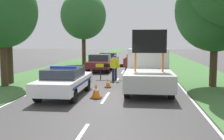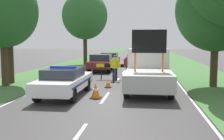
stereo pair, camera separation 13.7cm
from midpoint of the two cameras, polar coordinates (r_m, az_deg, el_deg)
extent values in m
plane|color=#3D3A3A|center=(12.75, -1.50, -5.68)|extent=(160.00, 160.00, 0.00)
cube|color=silver|center=(7.46, -7.82, -14.43)|extent=(0.12, 2.48, 0.01)
cube|color=silver|center=(12.42, -1.72, -5.98)|extent=(0.12, 2.48, 0.01)
cube|color=silver|center=(17.55, 0.79, -2.37)|extent=(0.12, 2.48, 0.01)
cube|color=silver|center=(22.74, 2.15, -0.41)|extent=(0.12, 2.48, 0.01)
cube|color=silver|center=(27.95, 3.01, 0.83)|extent=(0.12, 2.48, 0.01)
cube|color=silver|center=(33.18, 3.60, 1.68)|extent=(0.12, 2.48, 0.01)
cube|color=silver|center=(38.41, 4.02, 2.29)|extent=(0.12, 2.48, 0.01)
cube|color=silver|center=(43.65, 4.35, 2.76)|extent=(0.12, 2.48, 0.01)
cube|color=silver|center=(48.89, 4.60, 3.13)|extent=(0.12, 2.48, 0.01)
cube|color=silver|center=(24.16, -7.06, -0.06)|extent=(0.10, 56.65, 0.01)
cube|color=silver|center=(23.57, 11.92, -0.30)|extent=(0.10, 56.65, 0.01)
cube|color=#427038|center=(33.43, -7.22, 1.69)|extent=(4.38, 120.00, 0.03)
cube|color=#427038|center=(32.75, 14.50, 1.45)|extent=(4.38, 120.00, 0.03)
cube|color=white|center=(12.91, -10.54, -2.75)|extent=(1.81, 4.62, 0.57)
cube|color=#282D38|center=(12.71, -10.77, -0.60)|extent=(1.60, 2.13, 0.44)
cylinder|color=black|center=(14.54, -11.82, -2.91)|extent=(0.24, 0.70, 0.70)
cylinder|color=black|center=(14.13, -5.74, -3.08)|extent=(0.24, 0.70, 0.70)
cylinder|color=black|center=(11.91, -16.20, -5.05)|extent=(0.24, 0.70, 0.70)
cylinder|color=black|center=(11.39, -8.85, -5.38)|extent=(0.24, 0.70, 0.70)
cube|color=#1E38C6|center=(12.69, -10.80, 0.61)|extent=(1.27, 0.24, 0.10)
cube|color=#193399|center=(12.91, -10.55, -2.63)|extent=(1.82, 3.79, 0.10)
cube|color=black|center=(15.16, -7.91, -1.60)|extent=(1.00, 0.08, 0.34)
cube|color=white|center=(15.51, 7.56, 1.26)|extent=(2.29, 1.71, 1.81)
cube|color=#232833|center=(16.32, 7.54, 2.65)|extent=(1.94, 0.04, 0.79)
cube|color=#B2B2AD|center=(12.91, 7.70, -2.03)|extent=(2.29, 3.64, 0.78)
cylinder|color=#D16619|center=(12.82, 4.80, 1.72)|extent=(0.09, 0.09, 0.90)
cylinder|color=#D16619|center=(12.85, 10.71, 1.64)|extent=(0.09, 0.09, 0.90)
cube|color=black|center=(12.78, 7.82, 6.20)|extent=(1.65, 0.12, 1.12)
cylinder|color=black|center=(15.63, 3.76, -1.99)|extent=(0.24, 0.79, 0.79)
cylinder|color=black|center=(15.67, 11.26, -2.08)|extent=(0.24, 0.79, 0.79)
cylinder|color=black|center=(12.28, 2.94, -4.25)|extent=(0.24, 0.79, 0.79)
cylinder|color=black|center=(12.32, 12.51, -4.36)|extent=(0.24, 0.79, 0.79)
cylinder|color=black|center=(18.32, -2.71, -0.70)|extent=(0.07, 0.07, 0.85)
cylinder|color=black|center=(18.07, 5.83, -0.81)|extent=(0.07, 0.07, 0.85)
cube|color=yellow|center=(18.27, -2.89, 0.98)|extent=(0.57, 0.08, 0.23)
cube|color=black|center=(18.18, -1.13, 0.97)|extent=(0.57, 0.08, 0.23)
cube|color=yellow|center=(18.11, 0.64, 0.95)|extent=(0.57, 0.08, 0.23)
cube|color=black|center=(18.06, 2.43, 0.93)|extent=(0.57, 0.08, 0.23)
cube|color=yellow|center=(18.03, 4.22, 0.91)|extent=(0.57, 0.08, 0.23)
cube|color=black|center=(18.02, 6.02, 0.88)|extent=(0.57, 0.08, 0.23)
cylinder|color=#191E38|center=(17.62, 0.02, -0.97)|extent=(0.16, 0.16, 0.85)
cylinder|color=#191E38|center=(17.60, 0.59, -0.97)|extent=(0.16, 0.16, 0.85)
cylinder|color=yellow|center=(17.53, 0.31, 1.43)|extent=(0.39, 0.39, 0.63)
cylinder|color=yellow|center=(17.57, -0.48, 1.33)|extent=(0.13, 0.13, 0.54)
cylinder|color=yellow|center=(17.51, 1.09, 1.32)|extent=(0.13, 0.13, 0.54)
sphere|color=beige|center=(17.50, 0.31, 2.82)|extent=(0.22, 0.22, 0.22)
cylinder|color=#141933|center=(17.50, 0.31, 3.01)|extent=(0.25, 0.25, 0.05)
cylinder|color=#191E38|center=(17.68, 2.95, -0.86)|extent=(0.17, 0.17, 0.90)
cylinder|color=#191E38|center=(17.67, 3.55, -0.87)|extent=(0.17, 0.17, 0.90)
cylinder|color=maroon|center=(17.60, 3.27, 1.68)|extent=(0.41, 0.41, 0.67)
cylinder|color=maroon|center=(17.62, 2.43, 1.58)|extent=(0.13, 0.13, 0.57)
cylinder|color=maroon|center=(17.59, 4.10, 1.56)|extent=(0.13, 0.13, 0.57)
sphere|color=#A57A5B|center=(17.57, 3.28, 3.15)|extent=(0.23, 0.23, 0.23)
cube|color=black|center=(15.03, -1.17, -3.79)|extent=(0.37, 0.37, 0.03)
cone|color=orange|center=(14.99, -1.17, -2.82)|extent=(0.31, 0.31, 0.48)
cylinder|color=white|center=(14.98, -1.17, -2.73)|extent=(0.18, 0.18, 0.07)
cube|color=black|center=(17.15, 9.50, -2.62)|extent=(0.41, 0.41, 0.03)
cone|color=orange|center=(17.11, 9.51, -1.69)|extent=(0.35, 0.35, 0.53)
cylinder|color=white|center=(17.11, 9.52, -1.60)|extent=(0.20, 0.20, 0.07)
cube|color=black|center=(16.85, -7.87, -2.76)|extent=(0.38, 0.38, 0.03)
cone|color=orange|center=(16.81, -7.88, -1.87)|extent=(0.32, 0.32, 0.50)
cylinder|color=white|center=(16.81, -7.88, -1.79)|extent=(0.18, 0.18, 0.07)
cube|color=black|center=(12.27, -3.80, -6.08)|extent=(0.51, 0.51, 0.03)
cone|color=orange|center=(12.20, -3.82, -4.46)|extent=(0.44, 0.44, 0.68)
cylinder|color=white|center=(12.20, -3.82, -4.31)|extent=(0.25, 0.25, 0.09)
cube|color=black|center=(19.34, 10.66, -1.65)|extent=(0.39, 0.39, 0.03)
cone|color=orange|center=(19.30, 10.68, -0.86)|extent=(0.33, 0.33, 0.51)
cylinder|color=white|center=(19.30, 10.68, -0.78)|extent=(0.19, 0.19, 0.07)
cube|color=maroon|center=(23.11, -2.74, 1.35)|extent=(1.93, 4.00, 0.57)
cube|color=#282D38|center=(22.95, -2.79, 2.73)|extent=(1.70, 1.84, 0.56)
cylinder|color=black|center=(24.50, -4.21, 0.95)|extent=(0.24, 0.76, 0.76)
cylinder|color=black|center=(24.24, -0.28, 0.91)|extent=(0.24, 0.76, 0.76)
cylinder|color=black|center=(22.08, -5.43, 0.36)|extent=(0.24, 0.76, 0.76)
cylinder|color=black|center=(21.79, -1.07, 0.31)|extent=(0.24, 0.76, 0.76)
cube|color=slate|center=(28.55, -0.94, 2.22)|extent=(1.89, 4.02, 0.61)
cube|color=#282D38|center=(28.40, -0.97, 3.30)|extent=(1.67, 1.85, 0.47)
cylinder|color=black|center=(29.92, -2.19, 1.81)|extent=(0.24, 0.65, 0.65)
cylinder|color=black|center=(29.71, 0.96, 1.78)|extent=(0.24, 0.65, 0.65)
cylinder|color=black|center=(27.47, -2.99, 1.41)|extent=(0.24, 0.65, 0.65)
cylinder|color=black|center=(27.24, 0.44, 1.38)|extent=(0.24, 0.65, 0.65)
cylinder|color=#42301E|center=(16.18, 20.99, 1.33)|extent=(0.42, 0.42, 2.73)
ellipsoid|color=#235623|center=(16.23, 21.42, 12.16)|extent=(4.53, 4.53, 4.76)
cylinder|color=#42301E|center=(16.47, -22.70, 1.58)|extent=(0.40, 0.40, 2.87)
ellipsoid|color=#235623|center=(16.52, -23.14, 11.82)|extent=(4.04, 4.04, 4.24)
cylinder|color=#42301E|center=(30.03, -6.28, 4.63)|extent=(0.43, 0.43, 3.62)
ellipsoid|color=#2D662D|center=(30.16, -6.37, 11.71)|extent=(5.09, 5.09, 5.34)
cylinder|color=#42301E|center=(17.56, -21.58, 2.55)|extent=(0.38, 0.38, 3.27)
ellipsoid|color=#235623|center=(17.63, -21.96, 11.88)|extent=(3.27, 3.27, 3.44)
camera|label=1|loc=(0.07, -90.28, -0.03)|focal=42.00mm
camera|label=2|loc=(0.07, 89.72, 0.03)|focal=42.00mm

